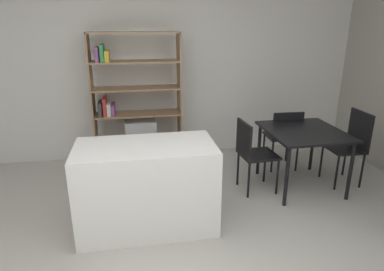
# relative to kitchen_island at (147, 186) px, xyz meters

# --- Properties ---
(ground_plane) EXTENTS (9.13, 9.13, 0.00)m
(ground_plane) POSITION_rel_kitchen_island_xyz_m (0.10, -0.64, -0.44)
(ground_plane) COLOR beige
(back_partition) EXTENTS (6.64, 0.06, 2.72)m
(back_partition) POSITION_rel_kitchen_island_xyz_m (0.10, 2.03, 0.91)
(back_partition) COLOR white
(back_partition) RESTS_ON ground_plane
(kitchen_island) EXTENTS (1.37, 0.72, 0.89)m
(kitchen_island) POSITION_rel_kitchen_island_xyz_m (0.00, 0.00, 0.00)
(kitchen_island) COLOR white
(kitchen_island) RESTS_ON ground_plane
(open_bookshelf) EXTENTS (1.23, 0.37, 1.90)m
(open_bookshelf) POSITION_rel_kitchen_island_xyz_m (-0.08, 1.66, 0.43)
(open_bookshelf) COLOR #997551
(open_bookshelf) RESTS_ON ground_plane
(dining_table) EXTENTS (0.91, 0.99, 0.75)m
(dining_table) POSITION_rel_kitchen_island_xyz_m (1.97, 0.55, 0.23)
(dining_table) COLOR black
(dining_table) RESTS_ON ground_plane
(dining_chair_island_side) EXTENTS (0.46, 0.44, 0.90)m
(dining_chair_island_side) POSITION_rel_kitchen_island_xyz_m (1.30, 0.54, 0.10)
(dining_chair_island_side) COLOR black
(dining_chair_island_side) RESTS_ON ground_plane
(dining_chair_window_side) EXTENTS (0.41, 0.44, 0.96)m
(dining_chair_window_side) POSITION_rel_kitchen_island_xyz_m (2.64, 0.55, 0.13)
(dining_chair_window_side) COLOR black
(dining_chair_window_side) RESTS_ON ground_plane
(dining_chair_far) EXTENTS (0.44, 0.43, 0.87)m
(dining_chair_far) POSITION_rel_kitchen_island_xyz_m (1.96, 1.08, 0.09)
(dining_chair_far) COLOR black
(dining_chair_far) RESTS_ON ground_plane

